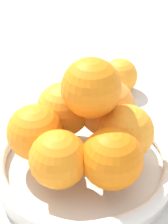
{
  "coord_description": "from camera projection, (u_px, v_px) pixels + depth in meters",
  "views": [
    {
      "loc": [
        0.26,
        0.3,
        0.39
      ],
      "look_at": [
        0.0,
        0.0,
        0.11
      ],
      "focal_mm": 60.0,
      "sensor_mm": 36.0,
      "label": 1
    }
  ],
  "objects": [
    {
      "name": "ground_plane",
      "position": [
        84.0,
        174.0,
        0.54
      ],
      "size": [
        4.0,
        4.0,
        0.0
      ],
      "primitive_type": "plane",
      "color": "beige"
    },
    {
      "name": "fruit_bowl",
      "position": [
        84.0,
        164.0,
        0.53
      ],
      "size": [
        0.26,
        0.26,
        0.04
      ],
      "color": "silver",
      "rests_on": "ground_plane"
    },
    {
      "name": "orange_pile",
      "position": [
        86.0,
        124.0,
        0.5
      ],
      "size": [
        0.19,
        0.2,
        0.14
      ],
      "color": "orange",
      "rests_on": "fruit_bowl"
    },
    {
      "name": "stray_orange",
      "position": [
        120.0,
        76.0,
        0.71
      ],
      "size": [
        0.07,
        0.07,
        0.07
      ],
      "primitive_type": "sphere",
      "color": "orange",
      "rests_on": "ground_plane"
    }
  ]
}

